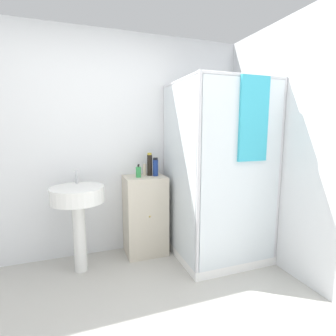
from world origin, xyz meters
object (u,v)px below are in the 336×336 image
object	(u,v)px
sink	(78,204)
soap_dispenser	(138,172)
shampoo_bottle_tall_black	(150,164)
shampoo_bottle_blue	(155,167)
lotion_bottle_white	(145,169)

from	to	relation	value
sink	soap_dispenser	world-z (taller)	soap_dispenser
shampoo_bottle_tall_black	shampoo_bottle_blue	size ratio (longest dim) A/B	1.26
soap_dispenser	lotion_bottle_white	world-z (taller)	lotion_bottle_white
sink	shampoo_bottle_tall_black	bearing A→B (deg)	13.75
shampoo_bottle_tall_black	lotion_bottle_white	bearing A→B (deg)	137.59
shampoo_bottle_tall_black	shampoo_bottle_blue	xyz separation A→B (m)	(0.06, -0.04, -0.03)
shampoo_bottle_blue	sink	bearing A→B (deg)	-169.86
shampoo_bottle_tall_black	sink	bearing A→B (deg)	-166.25
shampoo_bottle_tall_black	shampoo_bottle_blue	distance (m)	0.07
sink	soap_dispenser	bearing A→B (deg)	11.37
sink	shampoo_bottle_tall_black	world-z (taller)	shampoo_bottle_tall_black
soap_dispenser	shampoo_bottle_blue	distance (m)	0.21
shampoo_bottle_tall_black	lotion_bottle_white	world-z (taller)	shampoo_bottle_tall_black
sink	shampoo_bottle_blue	world-z (taller)	shampoo_bottle_blue
shampoo_bottle_blue	soap_dispenser	bearing A→B (deg)	-173.84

